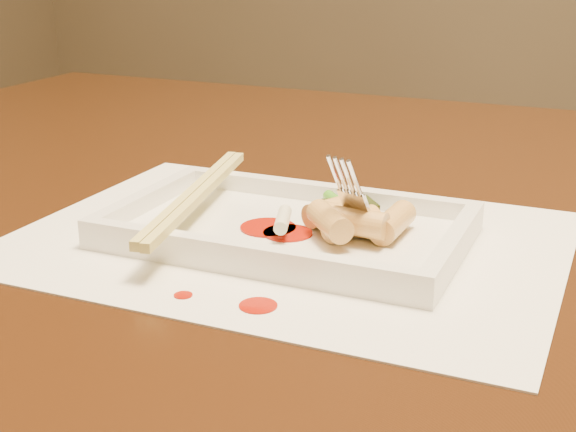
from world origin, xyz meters
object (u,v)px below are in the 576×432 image
at_px(plate_base, 288,234).
at_px(chopstick_a, 192,193).
at_px(table, 389,296).
at_px(placemat, 288,240).
at_px(fork, 389,135).

xyz_separation_m(plate_base, chopstick_a, (-0.08, 0.00, 0.02)).
distance_m(table, placemat, 0.18).
height_order(plate_base, fork, fork).
relative_size(placemat, plate_base, 1.54).
xyz_separation_m(table, plate_base, (-0.04, -0.15, 0.11)).
bearing_deg(chopstick_a, table, 50.91).
relative_size(plate_base, fork, 1.86).
distance_m(placemat, chopstick_a, 0.09).
height_order(chopstick_a, fork, fork).
bearing_deg(plate_base, fork, 14.42).
distance_m(plate_base, fork, 0.11).
distance_m(placemat, fork, 0.11).
bearing_deg(fork, chopstick_a, -173.25).
distance_m(chopstick_a, fork, 0.16).
xyz_separation_m(table, placemat, (-0.04, -0.15, 0.10)).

